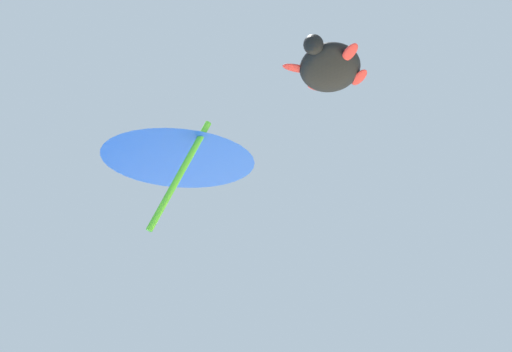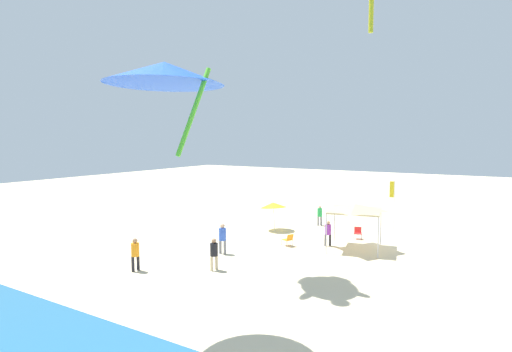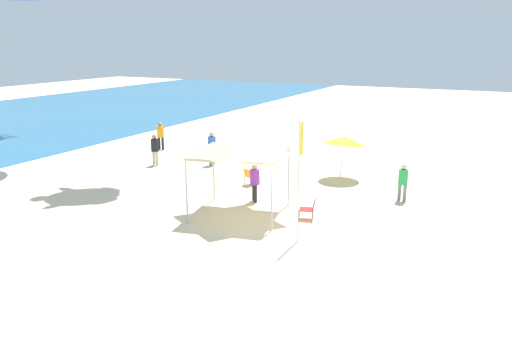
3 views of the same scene
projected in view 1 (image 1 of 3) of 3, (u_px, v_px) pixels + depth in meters
The scene contains 2 objects.
kite_delta_blue at pixel (180, 149), 13.94m from camera, with size 4.94×4.94×3.15m.
kite_turtle_black at pixel (330, 67), 22.01m from camera, with size 4.19×4.21×1.70m.
Camera 1 is at (-9.59, 19.99, 3.53)m, focal length 36.65 mm.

